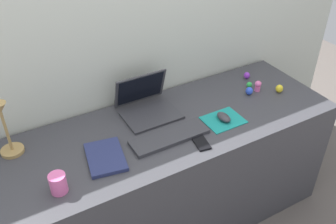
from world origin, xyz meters
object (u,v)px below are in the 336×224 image
at_px(coffee_mug, 58,183).
at_px(toy_figurine_yellow, 279,89).
at_px(cell_phone, 200,142).
at_px(toy_figurine_green, 249,85).
at_px(notebook_pad, 105,157).
at_px(laptop, 146,103).
at_px(toy_figurine_pink, 258,86).
at_px(desk_lamp, 6,130).
at_px(mouse, 224,117).
at_px(toy_figurine_blue, 249,91).
at_px(toy_figurine_purple, 247,75).
at_px(keyboard, 170,137).

height_order(coffee_mug, toy_figurine_yellow, coffee_mug).
height_order(cell_phone, toy_figurine_yellow, toy_figurine_yellow).
height_order(toy_figurine_yellow, toy_figurine_green, toy_figurine_yellow).
relative_size(cell_phone, notebook_pad, 0.53).
relative_size(cell_phone, toy_figurine_green, 3.35).
relative_size(laptop, notebook_pad, 1.25).
relative_size(cell_phone, toy_figurine_pink, 1.91).
relative_size(desk_lamp, toy_figurine_green, 8.89).
height_order(notebook_pad, coffee_mug, coffee_mug).
bearing_deg(toy_figurine_green, mouse, -149.91).
xyz_separation_m(notebook_pad, toy_figurine_blue, (0.96, 0.11, 0.01)).
height_order(notebook_pad, toy_figurine_blue, toy_figurine_blue).
xyz_separation_m(toy_figurine_purple, toy_figurine_pink, (-0.04, -0.15, 0.01)).
bearing_deg(coffee_mug, toy_figurine_pink, 9.36).
relative_size(desk_lamp, notebook_pad, 1.42).
bearing_deg(notebook_pad, toy_figurine_purple, 24.40).
relative_size(laptop, keyboard, 0.73).
bearing_deg(toy_figurine_purple, notebook_pad, -166.14).
distance_m(cell_phone, toy_figurine_purple, 0.73).
height_order(mouse, coffee_mug, coffee_mug).
bearing_deg(notebook_pad, coffee_mug, -148.40).
bearing_deg(cell_phone, notebook_pad, 174.42).
relative_size(laptop, toy_figurine_blue, 6.25).
bearing_deg(toy_figurine_pink, cell_phone, -157.26).
bearing_deg(toy_figurine_pink, desk_lamp, 175.15).
distance_m(laptop, toy_figurine_pink, 0.70).
relative_size(notebook_pad, coffee_mug, 2.60).
distance_m(mouse, toy_figurine_blue, 0.32).
distance_m(mouse, coffee_mug, 0.92).
bearing_deg(toy_figurine_green, cell_phone, -152.09).
bearing_deg(coffee_mug, toy_figurine_green, 11.82).
xyz_separation_m(mouse, toy_figurine_purple, (0.40, 0.29, 0.00)).
relative_size(cell_phone, toy_figurine_blue, 2.67).
relative_size(keyboard, toy_figurine_green, 10.72).
distance_m(keyboard, toy_figurine_pink, 0.70).
bearing_deg(desk_lamp, laptop, 1.44).
xyz_separation_m(cell_phone, desk_lamp, (-0.83, 0.36, 0.15)).
distance_m(laptop, desk_lamp, 0.73).
relative_size(notebook_pad, toy_figurine_pink, 3.58).
bearing_deg(toy_figurine_yellow, keyboard, -175.82).
distance_m(desk_lamp, toy_figurine_blue, 1.35).
bearing_deg(keyboard, coffee_mug, -172.63).
height_order(toy_figurine_pink, toy_figurine_yellow, toy_figurine_pink).
distance_m(desk_lamp, toy_figurine_purple, 1.45).
height_order(coffee_mug, toy_figurine_pink, coffee_mug).
height_order(keyboard, toy_figurine_purple, toy_figurine_purple).
distance_m(laptop, toy_figurine_green, 0.67).
height_order(coffee_mug, toy_figurine_blue, coffee_mug).
relative_size(mouse, cell_phone, 0.75).
relative_size(notebook_pad, toy_figurine_yellow, 4.95).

